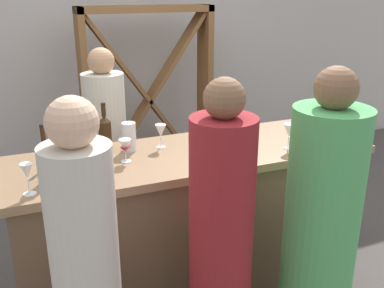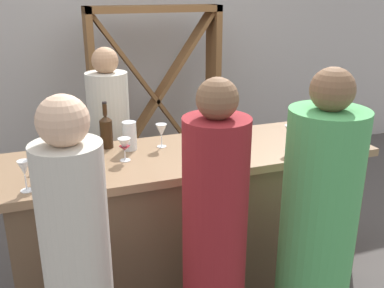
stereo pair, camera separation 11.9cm
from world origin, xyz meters
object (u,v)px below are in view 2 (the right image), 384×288
at_px(wine_bottle_leftmost_amber_brown, 44,158).
at_px(water_pitcher, 130,136).
at_px(wine_bottle_second_left_olive_green, 61,136).
at_px(wine_glass_far_left, 161,131).
at_px(wine_rack, 156,100).
at_px(wine_bottle_rightmost_dark_green, 346,128).
at_px(wine_glass_near_left, 24,169).
at_px(person_center_guest, 214,243).
at_px(wine_glass_far_center, 223,120).
at_px(wine_glass_near_center, 290,133).
at_px(wine_bottle_second_right_amber_brown, 106,130).
at_px(wine_bottle_center_olive_green, 73,149).
at_px(person_left_guest, 78,270).
at_px(person_server_behind, 111,156).
at_px(wine_glass_near_right, 124,146).
at_px(person_right_guest, 317,231).

distance_m(wine_bottle_leftmost_amber_brown, water_pitcher, 0.61).
height_order(wine_bottle_second_left_olive_green, water_pitcher, wine_bottle_second_left_olive_green).
height_order(wine_bottle_leftmost_amber_brown, wine_bottle_second_left_olive_green, wine_bottle_second_left_olive_green).
bearing_deg(wine_glass_far_left, wine_rack, 76.01).
distance_m(wine_rack, wine_bottle_rightmost_dark_green, 2.06).
xyz_separation_m(wine_rack, wine_glass_near_left, (-1.21, -1.90, 0.19)).
xyz_separation_m(wine_bottle_rightmost_dark_green, person_center_guest, (-1.11, -0.46, -0.35)).
relative_size(wine_glass_far_left, wine_glass_far_center, 0.97).
bearing_deg(wine_glass_near_center, wine_bottle_second_right_amber_brown, 157.59).
bearing_deg(wine_glass_far_center, wine_bottle_center_olive_green, -167.20).
xyz_separation_m(wine_glass_near_center, person_left_guest, (-1.40, -0.51, -0.35)).
bearing_deg(person_server_behind, wine_rack, 126.85).
bearing_deg(person_server_behind, wine_glass_near_right, -22.11).
height_order(wine_glass_far_left, person_right_guest, person_right_guest).
xyz_separation_m(wine_glass_far_left, person_server_behind, (-0.25, 0.55, -0.35)).
bearing_deg(person_right_guest, wine_glass_far_center, 11.82).
relative_size(wine_bottle_second_right_amber_brown, person_left_guest, 0.20).
height_order(wine_bottle_second_left_olive_green, wine_bottle_rightmost_dark_green, wine_bottle_second_left_olive_green).
bearing_deg(wine_bottle_center_olive_green, wine_bottle_leftmost_amber_brown, -142.77).
relative_size(wine_bottle_leftmost_amber_brown, wine_bottle_rightmost_dark_green, 0.98).
bearing_deg(person_left_guest, wine_glass_near_left, 5.75).
height_order(wine_glass_near_center, person_server_behind, person_server_behind).
bearing_deg(wine_bottle_leftmost_amber_brown, wine_bottle_second_left_olive_green, 71.93).
bearing_deg(wine_bottle_rightmost_dark_green, wine_bottle_leftmost_amber_brown, 176.39).
xyz_separation_m(wine_glass_near_center, water_pitcher, (-0.96, 0.36, -0.03)).
height_order(wine_bottle_second_left_olive_green, person_right_guest, person_right_guest).
bearing_deg(wine_glass_far_left, person_center_guest, -88.58).
distance_m(wine_glass_near_right, wine_glass_far_center, 0.78).
bearing_deg(wine_bottle_center_olive_green, wine_bottle_second_right_amber_brown, 49.45).
height_order(wine_glass_near_left, wine_glass_far_left, wine_glass_near_left).
relative_size(wine_bottle_rightmost_dark_green, wine_glass_near_left, 1.99).
relative_size(wine_glass_far_left, water_pitcher, 0.84).
xyz_separation_m(wine_bottle_second_left_olive_green, person_server_behind, (0.37, 0.49, -0.37)).
bearing_deg(person_server_behind, wine_bottle_leftmost_amber_brown, -50.19).
distance_m(wine_bottle_center_olive_green, wine_glass_far_left, 0.59).
height_order(wine_glass_far_left, water_pitcher, water_pitcher).
height_order(wine_bottle_center_olive_green, water_pitcher, wine_bottle_center_olive_green).
bearing_deg(wine_bottle_center_olive_green, wine_rack, 60.38).
bearing_deg(wine_glass_far_center, wine_glass_near_left, -160.00).
relative_size(wine_bottle_second_left_olive_green, wine_glass_near_left, 2.04).
bearing_deg(wine_glass_far_center, person_left_guest, -140.48).
distance_m(water_pitcher, person_server_behind, 0.62).
height_order(wine_bottle_center_olive_green, wine_glass_far_left, wine_bottle_center_olive_green).
xyz_separation_m(wine_glass_far_center, person_left_guest, (-1.12, -0.92, -0.34)).
xyz_separation_m(wine_bottle_center_olive_green, wine_glass_near_right, (0.30, 0.00, -0.02)).
distance_m(wine_bottle_rightmost_dark_green, wine_glass_far_center, 0.82).
xyz_separation_m(wine_bottle_center_olive_green, person_left_guest, (-0.08, -0.69, -0.34)).
distance_m(wine_glass_near_left, person_center_guest, 1.03).
height_order(wine_bottle_leftmost_amber_brown, wine_glass_far_left, wine_bottle_leftmost_amber_brown).
height_order(wine_bottle_center_olive_green, person_server_behind, person_server_behind).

